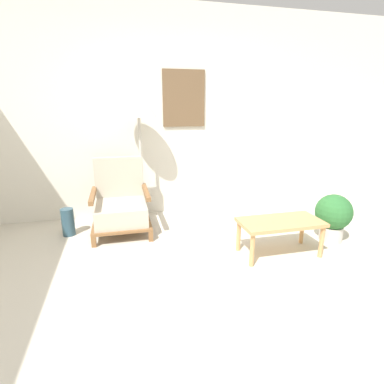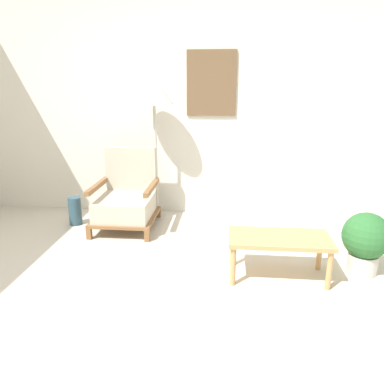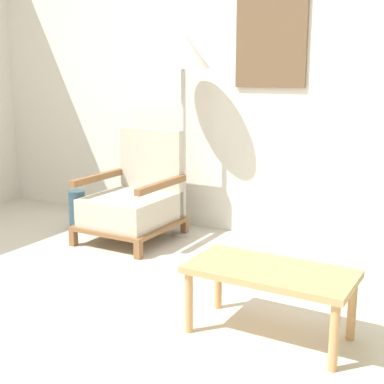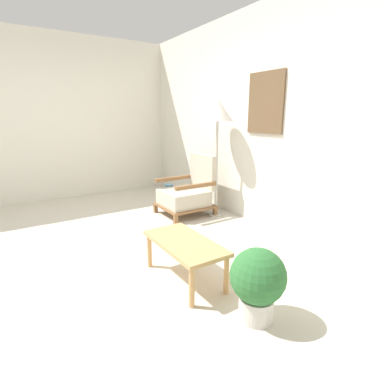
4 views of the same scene
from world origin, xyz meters
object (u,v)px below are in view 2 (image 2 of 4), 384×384
vase (75,211)px  potted_plant (366,240)px  armchair (126,200)px  coffee_table (279,242)px  floor_lamp (154,96)px

vase → potted_plant: size_ratio=0.60×
armchair → coffee_table: bearing=-32.6°
floor_lamp → coffee_table: size_ratio=1.96×
armchair → floor_lamp: (0.28, 0.30, 1.10)m
potted_plant → vase: bearing=163.4°
vase → potted_plant: (2.87, -0.86, 0.14)m
vase → potted_plant: bearing=-16.6°
potted_plant → coffee_table: bearing=-168.7°
coffee_table → vase: coffee_table is taller
armchair → floor_lamp: size_ratio=0.53×
armchair → vase: bearing=178.2°
armchair → vase: (-0.61, 0.02, -0.16)m
coffee_table → vase: bearing=154.9°
coffee_table → floor_lamp: bearing=134.3°
armchair → potted_plant: 2.42m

